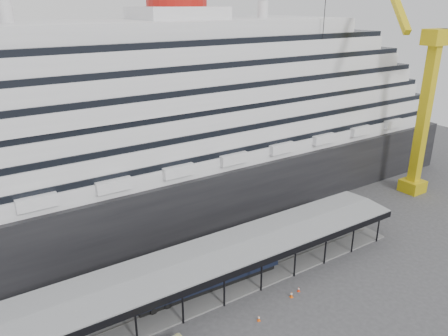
% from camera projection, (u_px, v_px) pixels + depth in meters
% --- Properties ---
extents(ground, '(200.00, 200.00, 0.00)m').
position_uv_depth(ground, '(247.00, 301.00, 55.30)').
color(ground, '#3A3A3D').
rests_on(ground, ground).
extents(cruise_ship, '(130.00, 30.00, 43.90)m').
position_uv_depth(cruise_ship, '(139.00, 111.00, 73.88)').
color(cruise_ship, black).
rests_on(cruise_ship, ground).
extents(platform_canopy, '(56.00, 9.18, 5.30)m').
position_uv_depth(platform_canopy, '(226.00, 267.00, 58.37)').
color(platform_canopy, slate).
rests_on(platform_canopy, ground).
extents(crane_yellow, '(23.83, 18.78, 47.60)m').
position_uv_depth(crane_yellow, '(422.00, 92.00, 80.52)').
color(crane_yellow, gold).
rests_on(crane_yellow, ground).
extents(pullman_carriage, '(21.05, 3.45, 20.59)m').
position_uv_depth(pullman_carriage, '(208.00, 272.00, 56.94)').
color(pullman_carriage, black).
rests_on(pullman_carriage, ground).
extents(traffic_cone_left, '(0.50, 0.50, 0.74)m').
position_uv_depth(traffic_cone_left, '(259.00, 318.00, 51.83)').
color(traffic_cone_left, '#E9520C').
rests_on(traffic_cone_left, ground).
extents(traffic_cone_mid, '(0.49, 0.49, 0.84)m').
position_uv_depth(traffic_cone_mid, '(291.00, 294.00, 55.96)').
color(traffic_cone_mid, '#E7560C').
rests_on(traffic_cone_mid, ground).
extents(traffic_cone_right, '(0.44, 0.44, 0.68)m').
position_uv_depth(traffic_cone_right, '(299.00, 289.00, 57.13)').
color(traffic_cone_right, red).
rests_on(traffic_cone_right, ground).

